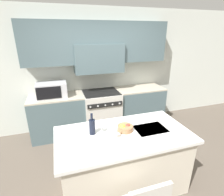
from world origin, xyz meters
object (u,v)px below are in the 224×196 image
Objects in this scene: fruit_bowl at (125,128)px; wine_glass_far at (101,123)px; microwave at (52,90)px; wine_glass_near at (115,129)px; range_stove at (101,111)px; wine_bottle at (92,126)px.

wine_glass_far is at bearing 170.19° from fruit_bowl.
microwave is 1.72m from wine_glass_far.
wine_glass_far is (-0.13, 0.21, 0.00)m from wine_glass_near.
wine_glass_far is 0.34m from fruit_bowl.
fruit_bowl is at bearing -59.95° from microwave.
wine_glass_near is (0.76, -1.81, -0.03)m from microwave.
range_stove is 1.76m from wine_bottle.
fruit_bowl is (0.32, -0.06, -0.10)m from wine_glass_far.
microwave is at bearing 112.82° from wine_glass_near.
microwave is at bearing 111.63° from wine_glass_far.
range_stove is 4.27× the size of fruit_bowl.
microwave reaches higher than wine_bottle.
wine_glass_near is at bearing -142.03° from fruit_bowl.
fruit_bowl is (0.20, 0.15, -0.10)m from wine_glass_near.
fruit_bowl is (-0.07, -1.64, 0.48)m from range_stove.
wine_bottle is 1.41× the size of wine_glass_far.
wine_glass_near is (-0.27, -1.79, 0.58)m from range_stove.
wine_glass_near is 0.27m from fruit_bowl.
wine_glass_near is (0.25, -0.21, 0.03)m from wine_bottle.
wine_bottle is (-0.52, -1.58, 0.55)m from range_stove.
range_stove is 4.37× the size of wine_glass_near.
range_stove is 1.20m from microwave.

